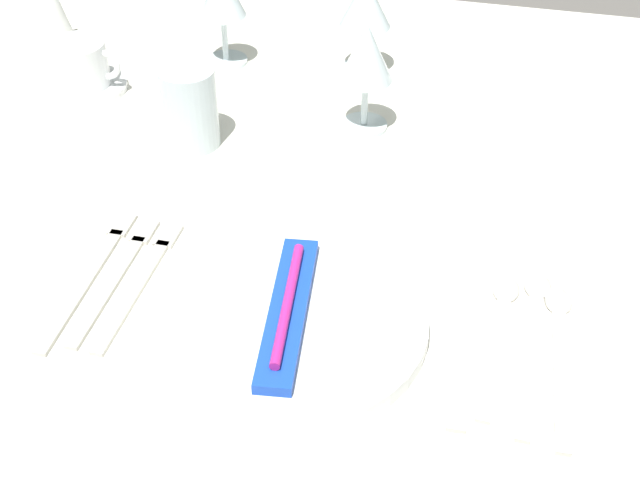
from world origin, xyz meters
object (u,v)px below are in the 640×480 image
at_px(drink_tumbler, 190,112).
at_px(napkin_folded, 46,0).
at_px(spoon_dessert, 533,330).
at_px(wine_glass_right, 365,7).
at_px(toothbrush_package, 292,310).
at_px(fork_salad, 92,272).
at_px(spoon_soup, 500,326).
at_px(coffee_cup_left, 80,64).
at_px(wine_glass_centre, 367,57).
at_px(dinner_plate, 292,323).
at_px(dinner_knife, 464,346).
at_px(spoon_tea, 560,344).
at_px(fork_outer, 142,278).
at_px(fork_inner, 118,274).

relative_size(drink_tumbler, napkin_folded, 0.73).
bearing_deg(spoon_dessert, wine_glass_right, 118.60).
xyz_separation_m(toothbrush_package, fork_salad, (-0.23, 0.03, -0.02)).
bearing_deg(spoon_soup, coffee_cup_left, 150.25).
height_order(spoon_dessert, wine_glass_centre, wine_glass_centre).
bearing_deg(wine_glass_right, dinner_plate, -86.24).
xyz_separation_m(fork_salad, wine_glass_right, (0.19, 0.51, 0.10)).
relative_size(fork_salad, napkin_folded, 1.57).
relative_size(wine_glass_centre, wine_glass_right, 1.05).
distance_m(spoon_dessert, napkin_folded, 0.88).
bearing_deg(toothbrush_package, wine_glass_right, 93.76).
height_order(coffee_cup_left, drink_tumbler, drink_tumbler).
bearing_deg(dinner_plate, wine_glass_right, 93.76).
bearing_deg(dinner_plate, napkin_folded, 134.78).
relative_size(spoon_dessert, wine_glass_centre, 1.55).
bearing_deg(wine_glass_centre, wine_glass_right, 101.85).
xyz_separation_m(dinner_knife, spoon_dessert, (0.06, 0.04, 0.00)).
xyz_separation_m(dinner_knife, wine_glass_right, (-0.20, 0.53, 0.10)).
distance_m(dinner_plate, drink_tumbler, 0.37).
height_order(dinner_plate, napkin_folded, napkin_folded).
height_order(toothbrush_package, dinner_knife, toothbrush_package).
bearing_deg(napkin_folded, toothbrush_package, -45.22).
relative_size(toothbrush_package, wine_glass_centre, 1.43).
relative_size(spoon_dessert, spoon_tea, 1.06).
relative_size(spoon_dessert, drink_tumbler, 2.18).
bearing_deg(toothbrush_package, dinner_knife, 4.65).
xyz_separation_m(dinner_plate, spoon_dessert, (0.23, 0.05, -0.01)).
height_order(spoon_dessert, wine_glass_right, wine_glass_right).
distance_m(fork_outer, wine_glass_right, 0.54).
relative_size(dinner_plate, fork_inner, 1.34).
height_order(fork_inner, spoon_soup, spoon_soup).
distance_m(fork_salad, coffee_cup_left, 0.41).
xyz_separation_m(spoon_soup, wine_glass_centre, (-0.20, 0.34, 0.10)).
xyz_separation_m(fork_outer, spoon_tea, (0.43, 0.00, 0.00)).
distance_m(coffee_cup_left, wine_glass_right, 0.40).
xyz_separation_m(spoon_dessert, napkin_folded, (-0.75, 0.47, 0.07)).
bearing_deg(wine_glass_centre, fork_inner, -119.33).
bearing_deg(drink_tumbler, dinner_plate, -54.92).
bearing_deg(napkin_folded, spoon_dessert, -31.94).
distance_m(dinner_knife, coffee_cup_left, 0.69).
bearing_deg(fork_inner, spoon_dessert, 2.03).
bearing_deg(napkin_folded, spoon_tea, -31.77).
xyz_separation_m(dinner_plate, spoon_soup, (0.20, 0.05, -0.01)).
bearing_deg(toothbrush_package, dinner_plate, 180.00).
bearing_deg(spoon_tea, coffee_cup_left, 151.72).
bearing_deg(spoon_soup, dinner_plate, -166.05).
height_order(dinner_knife, wine_glass_centre, wine_glass_centre).
height_order(spoon_soup, napkin_folded, napkin_folded).
bearing_deg(napkin_folded, wine_glass_right, 3.44).
bearing_deg(fork_outer, spoon_tea, 0.45).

